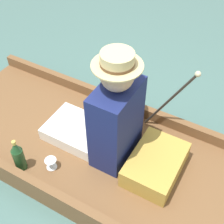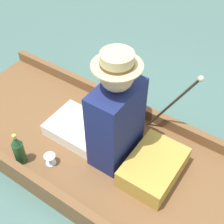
# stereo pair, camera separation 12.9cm
# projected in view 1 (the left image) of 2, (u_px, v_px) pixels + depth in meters

# --- Properties ---
(ground_plane) EXTENTS (16.00, 16.00, 0.00)m
(ground_plane) POSITION_uv_depth(u_px,v_px,m) (109.00, 164.00, 2.56)
(ground_plane) COLOR #476B66
(punt_boat) EXTENTS (1.12, 3.04, 0.23)m
(punt_boat) POSITION_uv_depth(u_px,v_px,m) (109.00, 159.00, 2.51)
(punt_boat) COLOR brown
(punt_boat) RESTS_ON ground_plane
(seat_cushion) EXTENTS (0.51, 0.35, 0.16)m
(seat_cushion) POSITION_uv_depth(u_px,v_px,m) (156.00, 164.00, 2.31)
(seat_cushion) COLOR #B7933D
(seat_cushion) RESTS_ON punt_boat
(seated_person) EXTENTS (0.42, 0.78, 0.94)m
(seated_person) POSITION_uv_depth(u_px,v_px,m) (108.00, 118.00, 2.26)
(seated_person) COLOR white
(seated_person) RESTS_ON punt_boat
(teddy_bear) EXTENTS (0.32, 0.19, 0.46)m
(teddy_bear) POSITION_uv_depth(u_px,v_px,m) (130.00, 103.00, 2.58)
(teddy_bear) COLOR tan
(teddy_bear) RESTS_ON punt_boat
(wine_glass) EXTENTS (0.09, 0.09, 0.09)m
(wine_glass) POSITION_uv_depth(u_px,v_px,m) (51.00, 162.00, 2.34)
(wine_glass) COLOR silver
(wine_glass) RESTS_ON punt_boat
(walking_cane) EXTENTS (0.04, 0.37, 0.69)m
(walking_cane) POSITION_uv_depth(u_px,v_px,m) (174.00, 96.00, 2.36)
(walking_cane) COLOR #2D2823
(walking_cane) RESTS_ON punt_boat
(champagne_bottle) EXTENTS (0.09, 0.09, 0.30)m
(champagne_bottle) POSITION_uv_depth(u_px,v_px,m) (18.00, 156.00, 2.29)
(champagne_bottle) COLOR #1E4723
(champagne_bottle) RESTS_ON punt_boat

